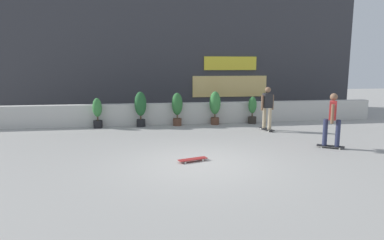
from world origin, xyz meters
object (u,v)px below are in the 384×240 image
potted_plant_4 (252,109)px  skater_foreground (267,107)px  potted_plant_0 (97,112)px  skater_by_wall_left (332,118)px  potted_plant_3 (215,106)px  skateboard_near_camera (193,159)px  potted_plant_1 (141,107)px  potted_plant_2 (177,107)px

potted_plant_4 → skater_foreground: (0.05, -1.60, 0.32)m
potted_plant_0 → skater_by_wall_left: skater_by_wall_left is taller
potted_plant_0 → potted_plant_4: size_ratio=1.03×
potted_plant_0 → potted_plant_3: potted_plant_3 is taller
potted_plant_4 → skateboard_near_camera: (-3.46, -5.37, -0.55)m
potted_plant_4 → skater_foreground: bearing=-88.3°
skateboard_near_camera → potted_plant_3: bearing=71.4°
potted_plant_0 → skater_by_wall_left: size_ratio=0.72×
potted_plant_0 → skater_foreground: 6.77m
potted_plant_0 → potted_plant_1: (1.73, -0.00, 0.19)m
skater_by_wall_left → skater_foreground: (-0.91, 2.99, 0.00)m
potted_plant_4 → skater_foreground: 1.64m
potted_plant_0 → skater_by_wall_left: (7.49, -4.59, 0.29)m
potted_plant_0 → potted_plant_1: 1.74m
potted_plant_4 → skater_by_wall_left: 4.70m
potted_plant_2 → skateboard_near_camera: size_ratio=1.68×
potted_plant_0 → potted_plant_2: size_ratio=0.88×
potted_plant_0 → skater_foreground: (6.57, -1.60, 0.29)m
potted_plant_0 → skater_by_wall_left: bearing=-31.5°
potted_plant_0 → potted_plant_3: (4.87, -0.00, 0.17)m
potted_plant_4 → potted_plant_1: bearing=-180.0°
potted_plant_2 → potted_plant_4: (3.28, 0.00, -0.17)m
potted_plant_2 → potted_plant_4: potted_plant_2 is taller
potted_plant_1 → potted_plant_3: size_ratio=1.02×
potted_plant_3 → skateboard_near_camera: 5.71m
potted_plant_1 → skater_by_wall_left: skater_by_wall_left is taller
skater_by_wall_left → potted_plant_1: bearing=141.4°
potted_plant_4 → skater_by_wall_left: size_ratio=0.69×
potted_plant_2 → potted_plant_4: size_ratio=1.17×
potted_plant_1 → skater_by_wall_left: bearing=-38.6°
skater_by_wall_left → potted_plant_4: bearing=101.8°
potted_plant_2 → potted_plant_0: bearing=180.0°
skateboard_near_camera → potted_plant_1: bearing=104.0°
skateboard_near_camera → skater_foreground: bearing=47.0°
potted_plant_3 → potted_plant_4: 1.67m
skater_by_wall_left → skater_foreground: 3.12m
potted_plant_3 → skater_foreground: bearing=-43.2°
potted_plant_2 → skateboard_near_camera: 5.42m
potted_plant_2 → potted_plant_3: size_ratio=0.97×
potted_plant_0 → potted_plant_1: bearing=-0.0°
potted_plant_0 → potted_plant_4: (6.53, -0.00, -0.03)m
potted_plant_4 → skater_by_wall_left: (0.96, -4.59, 0.32)m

